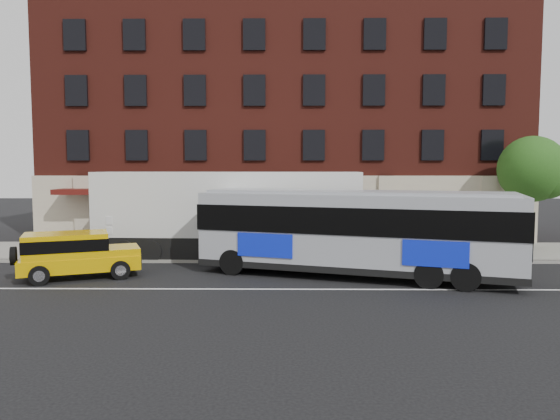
{
  "coord_description": "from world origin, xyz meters",
  "views": [
    {
      "loc": [
        0.08,
        -18.79,
        4.59
      ],
      "look_at": [
        -0.18,
        5.5,
        2.62
      ],
      "focal_mm": 33.11,
      "sensor_mm": 36.0,
      "label": 1
    }
  ],
  "objects_px": {
    "yellow_suv": "(74,252)",
    "sign_pole": "(110,233)",
    "street_tree": "(533,172)",
    "city_bus": "(355,230)",
    "shipping_container": "(228,216)"
  },
  "relations": [
    {
      "from": "sign_pole",
      "to": "shipping_container",
      "type": "distance_m",
      "value": 5.82
    },
    {
      "from": "city_bus",
      "to": "shipping_container",
      "type": "bearing_deg",
      "value": 143.14
    },
    {
      "from": "city_bus",
      "to": "yellow_suv",
      "type": "xyz_separation_m",
      "value": [
        -11.75,
        -0.4,
        -0.91
      ]
    },
    {
      "from": "street_tree",
      "to": "yellow_suv",
      "type": "relative_size",
      "value": 1.21
    },
    {
      "from": "city_bus",
      "to": "shipping_container",
      "type": "distance_m",
      "value": 7.28
    },
    {
      "from": "sign_pole",
      "to": "city_bus",
      "type": "xyz_separation_m",
      "value": [
        11.51,
        -3.34,
        0.56
      ]
    },
    {
      "from": "sign_pole",
      "to": "yellow_suv",
      "type": "height_order",
      "value": "sign_pole"
    },
    {
      "from": "sign_pole",
      "to": "yellow_suv",
      "type": "distance_m",
      "value": 3.76
    },
    {
      "from": "yellow_suv",
      "to": "sign_pole",
      "type": "bearing_deg",
      "value": 86.36
    },
    {
      "from": "street_tree",
      "to": "city_bus",
      "type": "bearing_deg",
      "value": -147.63
    },
    {
      "from": "shipping_container",
      "to": "sign_pole",
      "type": "bearing_deg",
      "value": -169.74
    },
    {
      "from": "street_tree",
      "to": "yellow_suv",
      "type": "bearing_deg",
      "value": -162.39
    },
    {
      "from": "sign_pole",
      "to": "street_tree",
      "type": "height_order",
      "value": "street_tree"
    },
    {
      "from": "street_tree",
      "to": "sign_pole",
      "type": "bearing_deg",
      "value": -171.39
    },
    {
      "from": "sign_pole",
      "to": "street_tree",
      "type": "relative_size",
      "value": 0.4
    }
  ]
}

